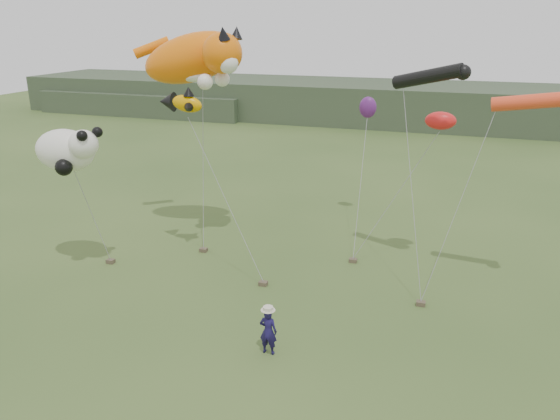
% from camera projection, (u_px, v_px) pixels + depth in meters
% --- Properties ---
extents(ground, '(120.00, 120.00, 0.00)m').
position_uv_depth(ground, '(273.00, 342.00, 18.45)').
color(ground, '#385123').
rests_on(ground, ground).
extents(headland, '(90.00, 13.00, 4.00)m').
position_uv_depth(headland, '(381.00, 103.00, 58.82)').
color(headland, '#2D3D28').
rests_on(headland, ground).
extents(festival_attendant, '(0.59, 0.40, 1.61)m').
position_uv_depth(festival_attendant, '(268.00, 331.00, 17.60)').
color(festival_attendant, '#181143').
rests_on(festival_attendant, ground).
extents(sandbag_anchors, '(13.90, 3.81, 0.17)m').
position_uv_depth(sandbag_anchors, '(265.00, 270.00, 23.59)').
color(sandbag_anchors, brown).
rests_on(sandbag_anchors, ground).
extents(cat_kite, '(6.35, 3.41, 3.30)m').
position_uv_depth(cat_kite, '(198.00, 58.00, 24.96)').
color(cat_kite, orange).
rests_on(cat_kite, ground).
extents(fish_kite, '(2.21, 1.46, 1.15)m').
position_uv_depth(fish_kite, '(180.00, 102.00, 23.08)').
color(fish_kite, '#DE9600').
rests_on(fish_kite, ground).
extents(tube_kites, '(6.98, 2.35, 1.79)m').
position_uv_depth(tube_kites, '(485.00, 88.00, 20.59)').
color(tube_kites, black).
rests_on(tube_kites, ground).
extents(panda_kite, '(3.12, 2.02, 1.94)m').
position_uv_depth(panda_kite, '(68.00, 150.00, 22.50)').
color(panda_kite, white).
rests_on(panda_kite, ground).
extents(misc_kites, '(4.97, 5.68, 1.26)m').
position_uv_depth(misc_kites, '(403.00, 114.00, 25.28)').
color(misc_kites, red).
rests_on(misc_kites, ground).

